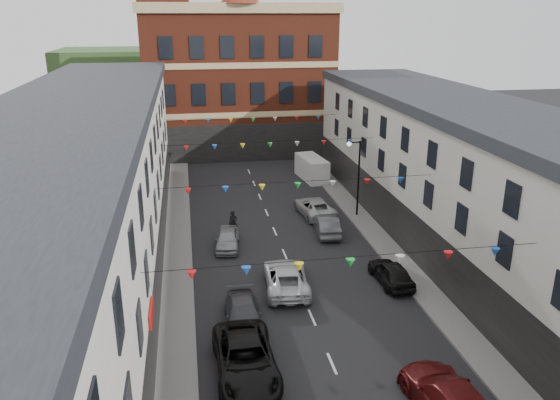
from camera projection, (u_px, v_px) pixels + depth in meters
ground at (312, 318)px, 28.35m from camera, size 160.00×160.00×0.00m
pavement_left at (178, 308)px, 29.08m from camera, size 1.80×64.00×0.15m
pavement_right at (421, 287)px, 31.30m from camera, size 1.80×64.00×0.15m
terrace_left at (65, 230)px, 25.65m from camera, size 8.40×56.00×10.70m
terrace_right at (521, 210)px, 29.61m from camera, size 8.40×56.00×9.70m
civic_building at (237, 78)px, 61.08m from camera, size 20.60×13.30×18.50m
clock_tower at (164, 14)px, 54.92m from camera, size 5.60×5.60×30.00m
distant_hill at (197, 82)px, 83.87m from camera, size 40.00×14.00×10.00m
street_lamp at (356, 168)px, 41.19m from camera, size 1.10×0.36×6.00m
car_left_c at (246, 359)px, 23.65m from camera, size 2.70×5.69×1.57m
car_left_d at (243, 314)px, 27.42m from camera, size 1.91×4.50×1.29m
car_left_e at (227, 239)px, 36.59m from camera, size 1.98×3.94×1.29m
car_right_d at (391, 273)px, 31.74m from camera, size 1.82×4.10×1.37m
car_right_e at (327, 224)px, 38.96m from camera, size 1.89×4.36×1.39m
car_right_f at (314, 207)px, 42.52m from camera, size 2.79×5.13×1.37m
moving_car at (286, 277)px, 31.12m from camera, size 2.82×5.38×1.44m
white_van at (312, 168)px, 51.73m from camera, size 2.42×4.99×2.12m
pedestrian at (233, 223)px, 38.74m from camera, size 0.71×0.53×1.76m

